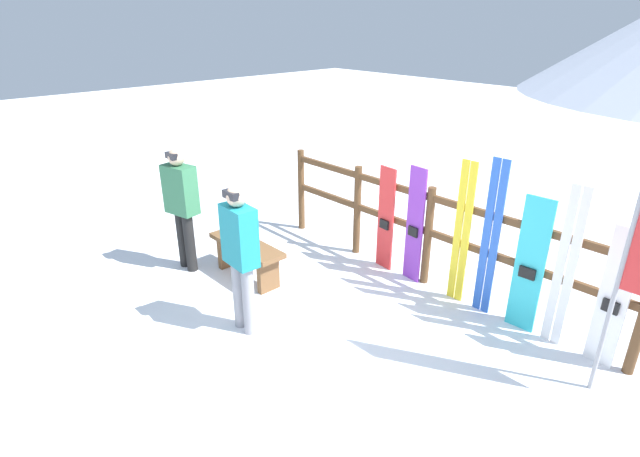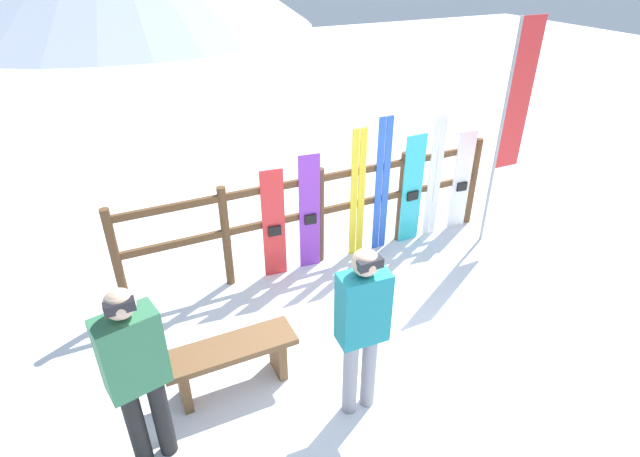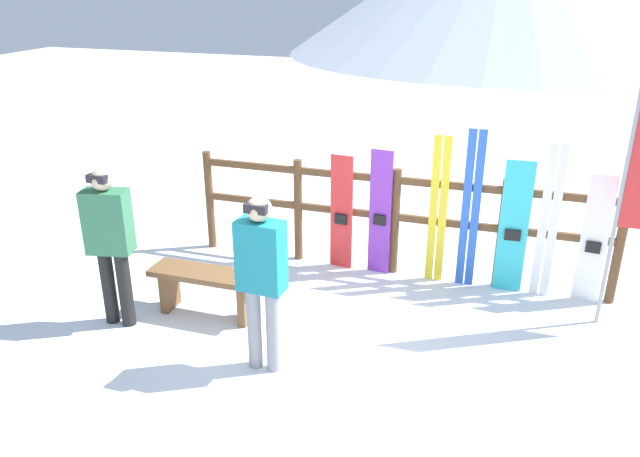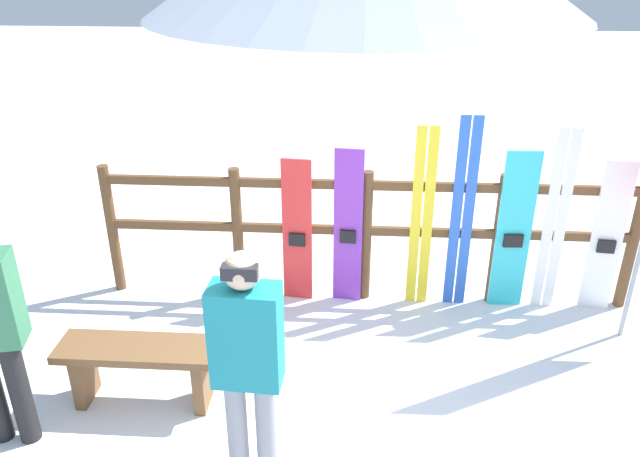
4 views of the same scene
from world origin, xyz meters
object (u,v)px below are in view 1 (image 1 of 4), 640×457
person_teal (240,249)px  ski_pair_white (565,268)px  snowboard_white (613,299)px  snowboard_red (386,219)px  snowboard_purple (415,226)px  ski_pair_yellow (462,233)px  bench (247,253)px  ski_pair_blue (490,239)px  snowboard_cyan (529,266)px  person_plaid_green (182,201)px

person_teal → ski_pair_white: 3.21m
snowboard_white → snowboard_red: bearing=-180.0°
snowboard_purple → ski_pair_yellow: size_ratio=0.87×
snowboard_red → snowboard_white: snowboard_white is taller
bench → snowboard_white: snowboard_white is taller
ski_pair_blue → snowboard_white: size_ratio=1.25×
person_teal → snowboard_red: 2.21m
person_teal → snowboard_white: bearing=38.1°
snowboard_red → snowboard_cyan: 1.93m
person_plaid_green → ski_pair_blue: 3.76m
snowboard_cyan → ski_pair_white: (0.34, 0.00, 0.11)m
snowboard_white → ski_pair_yellow: bearing=179.9°
bench → snowboard_red: 1.84m
bench → snowboard_white: 4.04m
ski_pair_yellow → snowboard_white: ski_pair_yellow is taller
snowboard_cyan → ski_pair_blue: bearing=179.6°
ski_pair_blue → ski_pair_white: bearing=0.0°
bench → ski_pair_blue: (2.45, 1.52, 0.54)m
ski_pair_white → person_plaid_green: bearing=-154.3°
ski_pair_yellow → snowboard_cyan: bearing=-0.2°
bench → snowboard_purple: snowboard_purple is taller
snowboard_red → person_teal: bearing=-91.8°
bench → snowboard_purple: 2.13m
ski_pair_white → snowboard_white: (0.47, -0.00, -0.14)m
ski_pair_yellow → snowboard_cyan: size_ratio=1.13×
ski_pair_blue → person_teal: bearing=-124.8°
person_plaid_green → snowboard_white: (4.49, 1.94, -0.23)m
bench → snowboard_white: (3.73, 1.51, 0.36)m
person_teal → ski_pair_yellow: 2.50m
snowboard_purple → snowboard_cyan: 1.47m
snowboard_cyan → ski_pair_white: size_ratio=0.88×
bench → snowboard_cyan: size_ratio=0.78×
snowboard_purple → ski_pair_blue: ski_pair_blue is taller
ski_pair_blue → snowboard_cyan: bearing=-0.4°
snowboard_cyan → snowboard_white: 0.81m
ski_pair_yellow → ski_pair_blue: ski_pair_blue is taller
bench → person_plaid_green: 1.06m
ski_pair_yellow → ski_pair_blue: size_ratio=0.95×
snowboard_red → ski_pair_yellow: size_ratio=0.81×
ski_pair_yellow → snowboard_red: bearing=-179.8°
bench → ski_pair_blue: bearing=31.7°
ski_pair_blue → bench: bearing=-148.3°
bench → ski_pair_blue: ski_pair_blue is taller
person_plaid_green → snowboard_cyan: (3.68, 1.94, -0.20)m
bench → snowboard_cyan: bearing=27.4°
ski_pair_blue → snowboard_cyan: size_ratio=1.20×
snowboard_purple → ski_pair_white: size_ratio=0.87×
snowboard_red → ski_pair_white: ski_pair_white is taller
snowboard_purple → ski_pair_white: (1.81, 0.00, 0.11)m
snowboard_red → ski_pair_yellow: (1.11, 0.00, 0.16)m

